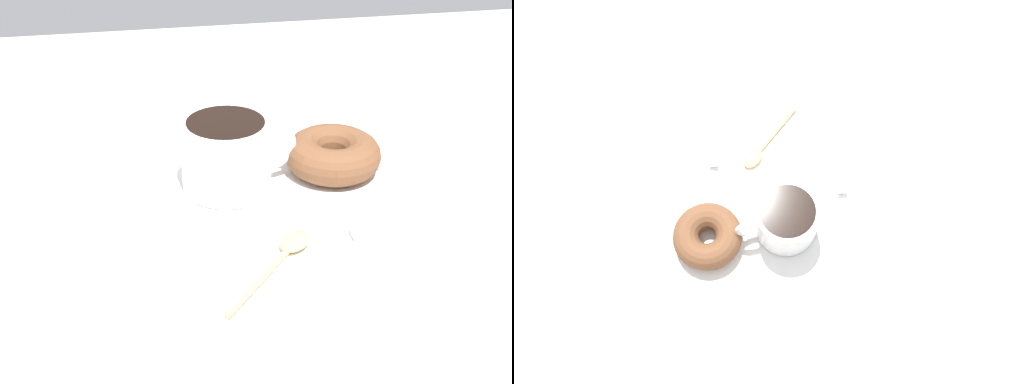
# 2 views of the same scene
# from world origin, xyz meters

# --- Properties ---
(ground_plane) EXTENTS (1.20, 1.20, 0.02)m
(ground_plane) POSITION_xyz_m (0.00, 0.00, -0.01)
(ground_plane) COLOR beige
(napkin) EXTENTS (0.38, 0.38, 0.00)m
(napkin) POSITION_xyz_m (-0.03, 0.02, 0.00)
(napkin) COLOR white
(napkin) RESTS_ON ground_plane
(coffee_cup) EXTENTS (0.12, 0.09, 0.07)m
(coffee_cup) POSITION_xyz_m (-0.05, 0.07, 0.04)
(coffee_cup) COLOR white
(coffee_cup) RESTS_ON napkin
(donut) EXTENTS (0.10, 0.10, 0.04)m
(donut) POSITION_xyz_m (0.06, 0.08, 0.02)
(donut) COLOR brown
(donut) RESTS_ON napkin
(spoon) EXTENTS (0.10, 0.11, 0.01)m
(spoon) POSITION_xyz_m (-0.02, -0.06, 0.01)
(spoon) COLOR #D8B772
(spoon) RESTS_ON napkin
(sugar_cube) EXTENTS (0.01, 0.01, 0.01)m
(sugar_cube) POSITION_xyz_m (0.05, -0.05, 0.01)
(sugar_cube) COLOR white
(sugar_cube) RESTS_ON napkin
(sugar_cube_extra) EXTENTS (0.02, 0.02, 0.02)m
(sugar_cube_extra) POSITION_xyz_m (-0.14, 0.01, 0.01)
(sugar_cube_extra) COLOR white
(sugar_cube_extra) RESTS_ON napkin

